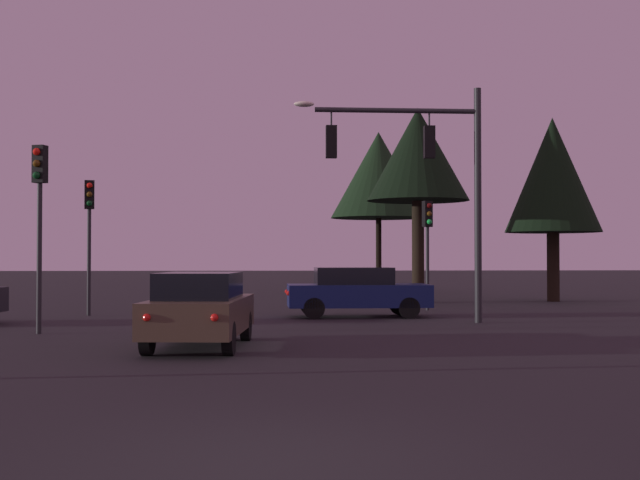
{
  "coord_description": "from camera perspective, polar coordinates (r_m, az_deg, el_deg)",
  "views": [
    {
      "loc": [
        -0.11,
        -7.3,
        1.82
      ],
      "look_at": [
        1.52,
        16.29,
        2.33
      ],
      "focal_mm": 46.4,
      "sensor_mm": 36.0,
      "label": 1
    }
  ],
  "objects": [
    {
      "name": "ground_plane",
      "position": [
        31.85,
        -3.77,
        -4.5
      ],
      "size": [
        168.0,
        168.0,
        0.0
      ],
      "primitive_type": "plane",
      "color": "black",
      "rests_on": "ground"
    },
    {
      "name": "traffic_signal_mast_arm",
      "position": [
        23.32,
        7.38,
        5.11
      ],
      "size": [
        5.26,
        0.37,
        6.58
      ],
      "color": "#232326",
      "rests_on": "ground"
    },
    {
      "name": "traffic_light_corner_left",
      "position": [
        26.98,
        -15.63,
        1.36
      ],
      "size": [
        0.35,
        0.38,
        4.25
      ],
      "color": "#232326",
      "rests_on": "ground"
    },
    {
      "name": "traffic_light_corner_right",
      "position": [
        20.87,
        -18.79,
        2.6
      ],
      "size": [
        0.36,
        0.38,
        4.51
      ],
      "color": "#232326",
      "rests_on": "ground"
    },
    {
      "name": "traffic_light_median",
      "position": [
        28.84,
        7.44,
        0.54
      ],
      "size": [
        0.36,
        0.38,
        3.79
      ],
      "color": "#232326",
      "rests_on": "ground"
    },
    {
      "name": "car_nearside_lane",
      "position": [
        16.9,
        -8.25,
        -4.69
      ],
      "size": [
        2.1,
        4.42,
        1.52
      ],
      "color": "#473828",
      "rests_on": "ground"
    },
    {
      "name": "car_crossing_left",
      "position": [
        25.39,
        2.57,
        -3.53
      ],
      "size": [
        4.4,
        1.9,
        1.52
      ],
      "color": "#0F1947",
      "rests_on": "ground"
    },
    {
      "name": "tree_behind_sign",
      "position": [
        35.81,
        15.75,
        4.29
      ],
      "size": [
        3.96,
        3.96,
        7.67
      ],
      "color": "black",
      "rests_on": "ground"
    },
    {
      "name": "tree_left_far",
      "position": [
        44.02,
        4.06,
        4.48
      ],
      "size": [
        5.08,
        5.08,
        8.5
      ],
      "color": "black",
      "rests_on": "ground"
    },
    {
      "name": "tree_center_horizon",
      "position": [
        33.93,
        6.76,
        5.8
      ],
      "size": [
        4.16,
        4.16,
        7.92
      ],
      "color": "black",
      "rests_on": "ground"
    }
  ]
}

